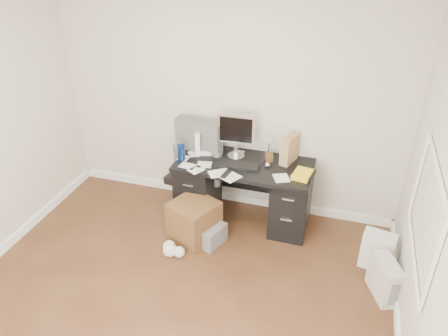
# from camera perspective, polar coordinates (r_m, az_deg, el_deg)

# --- Properties ---
(ground) EXTENTS (4.00, 4.00, 0.00)m
(ground) POSITION_cam_1_polar(r_m,az_deg,el_deg) (4.15, -7.98, -18.93)
(ground) COLOR #422115
(ground) RESTS_ON ground
(room_shell) EXTENTS (4.02, 4.02, 2.71)m
(room_shell) POSITION_cam_1_polar(r_m,az_deg,el_deg) (3.11, -9.35, 1.77)
(room_shell) COLOR beige
(room_shell) RESTS_ON ground
(desk) EXTENTS (1.50, 0.70, 0.75)m
(desk) POSITION_cam_1_polar(r_m,az_deg,el_deg) (4.99, 2.57, -2.90)
(desk) COLOR black
(desk) RESTS_ON ground
(loose_papers) EXTENTS (1.10, 0.60, 0.00)m
(loose_papers) POSITION_cam_1_polar(r_m,az_deg,el_deg) (4.81, 0.20, 0.67)
(loose_papers) COLOR silver
(loose_papers) RESTS_ON desk
(lcd_monitor) EXTENTS (0.42, 0.25, 0.52)m
(lcd_monitor) POSITION_cam_1_polar(r_m,az_deg,el_deg) (4.82, 1.61, 4.20)
(lcd_monitor) COLOR silver
(lcd_monitor) RESTS_ON desk
(keyboard) EXTENTS (0.48, 0.19, 0.03)m
(keyboard) POSITION_cam_1_polar(r_m,az_deg,el_deg) (4.75, 1.74, 0.41)
(keyboard) COLOR black
(keyboard) RESTS_ON desk
(computer_mouse) EXTENTS (0.06, 0.06, 0.06)m
(computer_mouse) POSITION_cam_1_polar(r_m,az_deg,el_deg) (4.73, 5.69, 0.39)
(computer_mouse) COLOR silver
(computer_mouse) RESTS_ON desk
(travel_mug) EXTENTS (0.11, 0.11, 0.19)m
(travel_mug) POSITION_cam_1_polar(r_m,az_deg,el_deg) (4.85, -5.62, 2.01)
(travel_mug) COLOR navy
(travel_mug) RESTS_ON desk
(white_binder) EXTENTS (0.16, 0.25, 0.26)m
(white_binder) POSITION_cam_1_polar(r_m,az_deg,el_deg) (4.98, -3.38, 3.42)
(white_binder) COLOR white
(white_binder) RESTS_ON desk
(magazine_file) EXTENTS (0.21, 0.30, 0.31)m
(magazine_file) POSITION_cam_1_polar(r_m,az_deg,el_deg) (4.82, 8.53, 2.46)
(magazine_file) COLOR #AA8152
(magazine_file) RESTS_ON desk
(pen_cup) EXTENTS (0.12, 0.12, 0.22)m
(pen_cup) POSITION_cam_1_polar(r_m,az_deg,el_deg) (4.82, 5.96, 2.07)
(pen_cup) COLOR brown
(pen_cup) RESTS_ON desk
(yellow_book) EXTENTS (0.23, 0.28, 0.04)m
(yellow_book) POSITION_cam_1_polar(r_m,az_deg,el_deg) (4.63, 10.31, -0.85)
(yellow_book) COLOR yellow
(yellow_book) RESTS_ON desk
(paper_remote) EXTENTS (0.33, 0.31, 0.02)m
(paper_remote) POSITION_cam_1_polar(r_m,az_deg,el_deg) (4.57, 0.46, -0.87)
(paper_remote) COLOR silver
(paper_remote) RESTS_ON desk
(office_chair) EXTENTS (0.73, 0.73, 1.12)m
(office_chair) POSITION_cam_1_polar(r_m,az_deg,el_deg) (5.05, -4.15, -0.37)
(office_chair) COLOR #4A4C4A
(office_chair) RESTS_ON ground
(pc_tower) EXTENTS (0.31, 0.42, 0.39)m
(pc_tower) POSITION_cam_1_polar(r_m,az_deg,el_deg) (4.44, 20.26, -13.44)
(pc_tower) COLOR beige
(pc_tower) RESTS_ON ground
(shopping_bag) EXTENTS (0.35, 0.28, 0.42)m
(shopping_bag) POSITION_cam_1_polar(r_m,az_deg,el_deg) (4.70, 19.39, -10.18)
(shopping_bag) COLOR silver
(shopping_bag) RESTS_ON ground
(wicker_basket) EXTENTS (0.59, 0.59, 0.45)m
(wicker_basket) POSITION_cam_1_polar(r_m,az_deg,el_deg) (4.82, -3.93, -6.83)
(wicker_basket) COLOR #4F3817
(wicker_basket) RESTS_ON ground
(desk_printer) EXTENTS (0.45, 0.41, 0.22)m
(desk_printer) POSITION_cam_1_polar(r_m,az_deg,el_deg) (4.83, -2.43, -8.38)
(desk_printer) COLOR slate
(desk_printer) RESTS_ON ground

